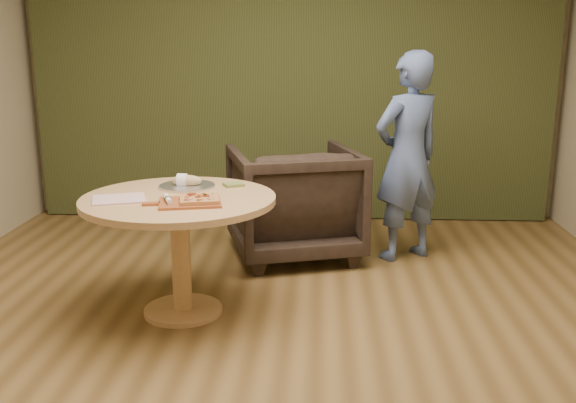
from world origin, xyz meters
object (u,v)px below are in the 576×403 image
(pizza_paddle, at_px, (188,202))
(person_standing, at_px, (407,157))
(flatbread_pizza, at_px, (199,199))
(cutlery_roll, at_px, (168,199))
(bread_roll, at_px, (185,181))
(pedestal_table, at_px, (179,219))
(armchair, at_px, (294,196))
(serving_tray, at_px, (187,186))

(pizza_paddle, height_order, person_standing, person_standing)
(flatbread_pizza, bearing_deg, cutlery_roll, -172.60)
(cutlery_roll, height_order, bread_roll, bread_roll)
(pedestal_table, bearing_deg, armchair, 60.61)
(pizza_paddle, distance_m, serving_tray, 0.44)
(pedestal_table, height_order, person_standing, person_standing)
(pizza_paddle, xyz_separation_m, bread_roll, (-0.10, 0.43, 0.04))
(pizza_paddle, bearing_deg, cutlery_roll, 174.04)
(flatbread_pizza, distance_m, armchair, 1.43)
(pedestal_table, relative_size, armchair, 1.22)
(pizza_paddle, distance_m, person_standing, 1.94)
(cutlery_roll, xyz_separation_m, serving_tray, (0.02, 0.44, -0.02))
(serving_tray, bearing_deg, armchair, 54.09)
(pedestal_table, xyz_separation_m, bread_roll, (-0.01, 0.25, 0.18))
(bread_roll, distance_m, armchair, 1.15)
(flatbread_pizza, distance_m, person_standing, 1.88)
(serving_tray, distance_m, armchair, 1.14)
(pedestal_table, height_order, cutlery_roll, cutlery_roll)
(person_standing, bearing_deg, bread_roll, -0.53)
(cutlery_roll, bearing_deg, serving_tray, 66.38)
(pizza_paddle, xyz_separation_m, serving_tray, (-0.09, 0.43, -0.00))
(serving_tray, bearing_deg, pedestal_table, -89.97)
(cutlery_roll, height_order, armchair, armchair)
(flatbread_pizza, height_order, armchair, armchair)
(flatbread_pizza, bearing_deg, person_standing, 44.01)
(pizza_paddle, relative_size, bread_roll, 2.43)
(pizza_paddle, height_order, serving_tray, serving_tray)
(pedestal_table, xyz_separation_m, person_standing, (1.51, 1.15, 0.19))
(pedestal_table, xyz_separation_m, serving_tray, (-0.00, 0.25, 0.15))
(pizza_paddle, distance_m, cutlery_roll, 0.12)
(pizza_paddle, xyz_separation_m, person_standing, (1.42, 1.32, 0.04))
(cutlery_roll, xyz_separation_m, person_standing, (1.53, 1.33, 0.02))
(flatbread_pizza, xyz_separation_m, cutlery_roll, (-0.18, -0.02, 0.00))
(cutlery_roll, bearing_deg, pedestal_table, 62.78)
(flatbread_pizza, relative_size, bread_roll, 1.36)
(person_standing, bearing_deg, pizza_paddle, 11.98)
(armchair, bearing_deg, pedestal_table, 44.55)
(armchair, height_order, person_standing, person_standing)
(pizza_paddle, distance_m, armchair, 1.46)
(pedestal_table, bearing_deg, flatbread_pizza, -45.63)
(pedestal_table, distance_m, armchair, 1.32)
(pedestal_table, relative_size, flatbread_pizza, 4.47)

